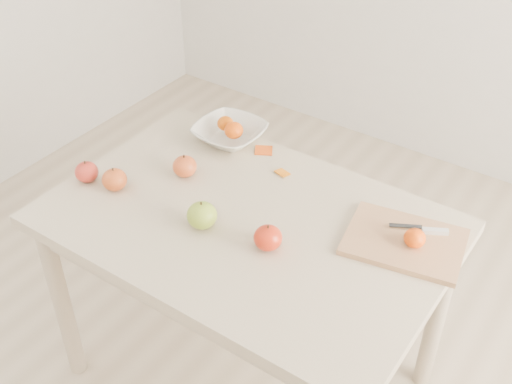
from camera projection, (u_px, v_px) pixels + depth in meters
The scene contains 15 objects.
ground at pixel (248, 373), 2.39m from camera, with size 3.50×3.50×0.00m, color #C6B293.
table at pixel (247, 243), 1.99m from camera, with size 1.20×0.80×0.75m.
cutting_board at pixel (404, 242), 1.84m from camera, with size 0.33×0.24×0.02m, color tan.
board_tangerine at pixel (415, 238), 1.80m from camera, with size 0.06×0.06×0.05m, color #E24507.
fruit_bowl at pixel (230, 133), 2.26m from camera, with size 0.24×0.24×0.06m, color white.
bowl_tangerine_near at pixel (225, 123), 2.26m from camera, with size 0.06×0.06×0.05m, color #D25E07.
bowl_tangerine_far at pixel (234, 130), 2.22m from camera, with size 0.07×0.07×0.06m, color #DC5607.
orange_peel_a at pixel (264, 151), 2.22m from camera, with size 0.06×0.04×0.00m, color #C8470E.
orange_peel_b at pixel (282, 173), 2.12m from camera, with size 0.04×0.04×0.00m, color orange.
paring_knife at pixel (430, 230), 1.85m from camera, with size 0.16×0.08×0.01m.
apple_green at pixel (202, 215), 1.88m from camera, with size 0.09×0.09×0.08m, color olive.
apple_red_b at pixel (114, 180), 2.03m from camera, with size 0.08×0.08×0.07m, color #9F2315.
apple_red_a at pixel (185, 166), 2.09m from camera, with size 0.08×0.08×0.07m, color maroon.
apple_red_d at pixel (87, 172), 2.07m from camera, with size 0.08×0.08×0.07m, color maroon.
apple_red_e at pixel (268, 238), 1.81m from camera, with size 0.08×0.08×0.07m, color maroon.
Camera 1 is at (0.87, -1.21, 1.99)m, focal length 45.00 mm.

